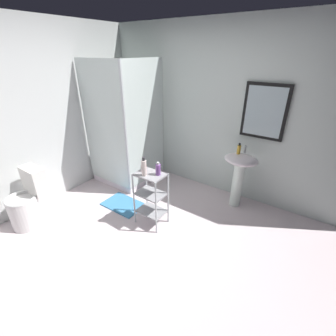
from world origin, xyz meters
name	(u,v)px	position (x,y,z in m)	size (l,w,h in m)	color
ground_plane	(137,250)	(0.00, 0.00, -0.01)	(4.20, 4.20, 0.02)	silver
wall_back	(214,112)	(0.01, 1.85, 1.25)	(4.20, 0.14, 2.50)	silver
wall_left	(27,120)	(-1.85, 0.00, 1.25)	(0.10, 4.20, 2.50)	silver
shower_stall	(128,156)	(-1.22, 1.18, 0.46)	(0.92, 0.92, 2.00)	white
pedestal_sink	(239,170)	(0.61, 1.52, 0.58)	(0.46, 0.37, 0.81)	white
sink_faucet	(245,149)	(0.61, 1.64, 0.86)	(0.03, 0.03, 0.10)	silver
toilet	(27,203)	(-1.48, -0.44, 0.31)	(0.37, 0.49, 0.76)	white
storage_cart	(151,195)	(-0.16, 0.49, 0.44)	(0.38, 0.28, 0.74)	silver
hand_soap_bottle	(239,149)	(0.55, 1.55, 0.88)	(0.05, 0.05, 0.15)	gold
conditioner_bottle_purple	(158,169)	(-0.07, 0.53, 0.81)	(0.06, 0.06, 0.17)	#8450A3
lotion_bottle_white	(144,168)	(-0.19, 0.42, 0.85)	(0.06, 0.06, 0.24)	white
rinse_cup	(144,168)	(-0.27, 0.51, 0.78)	(0.06, 0.06, 0.09)	#B24742
bath_mat	(123,204)	(-0.76, 0.55, 0.01)	(0.60, 0.40, 0.02)	teal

